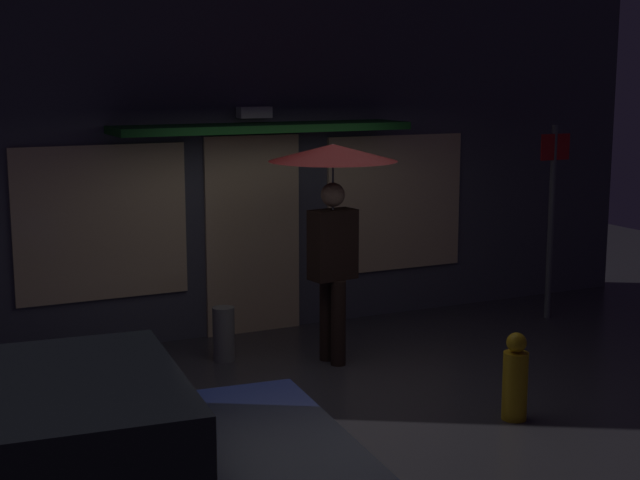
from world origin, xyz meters
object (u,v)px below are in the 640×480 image
fire_hydrant (515,379)px  person_with_umbrella (333,189)px  street_sign_post (552,210)px  sidewalk_bollard (224,334)px

fire_hydrant → person_with_umbrella: bearing=107.8°
person_with_umbrella → street_sign_post: (3.07, 0.44, -0.45)m
person_with_umbrella → sidewalk_bollard: (-0.96, 0.54, -1.47)m
person_with_umbrella → fire_hydrant: 2.59m
sidewalk_bollard → street_sign_post: bearing=-1.5°
sidewalk_bollard → fire_hydrant: (1.62, -2.62, 0.07)m
person_with_umbrella → sidewalk_bollard: person_with_umbrella is taller
sidewalk_bollard → person_with_umbrella: bearing=-29.5°
person_with_umbrella → fire_hydrant: (0.67, -2.07, -1.40)m
person_with_umbrella → street_sign_post: 3.13m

